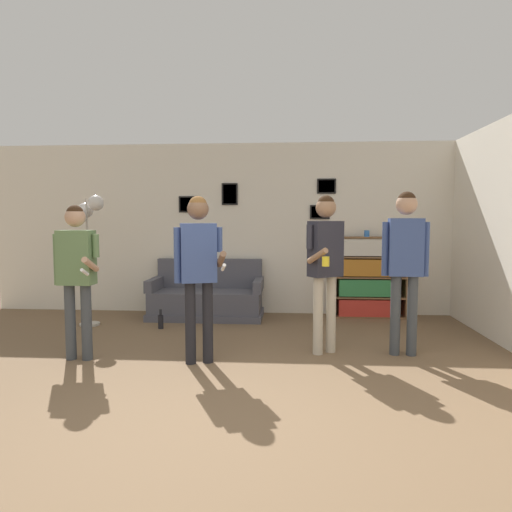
% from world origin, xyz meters
% --- Properties ---
extents(ground_plane, '(20.00, 20.00, 0.00)m').
position_xyz_m(ground_plane, '(0.00, 0.00, 0.00)').
color(ground_plane, brown).
extents(wall_back, '(8.56, 0.08, 2.70)m').
position_xyz_m(wall_back, '(0.00, 4.20, 1.35)').
color(wall_back, silver).
rests_on(wall_back, ground_plane).
extents(couch, '(1.72, 0.80, 0.88)m').
position_xyz_m(couch, '(-0.69, 3.78, 0.29)').
color(couch, '#4C4C56').
rests_on(couch, ground_plane).
extents(bookshelf, '(1.11, 0.30, 1.24)m').
position_xyz_m(bookshelf, '(1.79, 3.98, 0.62)').
color(bookshelf, brown).
rests_on(bookshelf, ground_plane).
extents(floor_lamp, '(0.43, 0.46, 1.84)m').
position_xyz_m(floor_lamp, '(-2.26, 3.12, 1.49)').
color(floor_lamp, '#ADA89E').
rests_on(floor_lamp, ground_plane).
extents(person_player_foreground_left, '(0.50, 0.45, 1.65)m').
position_xyz_m(person_player_foreground_left, '(-1.68, 1.56, 1.01)').
color(person_player_foreground_left, '#3D4247').
rests_on(person_player_foreground_left, ground_plane).
extents(person_player_foreground_center, '(0.57, 0.43, 1.74)m').
position_xyz_m(person_player_foreground_center, '(-0.37, 1.54, 1.08)').
color(person_player_foreground_center, black).
rests_on(person_player_foreground_center, ground_plane).
extents(person_watcher_holding_cup, '(0.43, 0.58, 1.77)m').
position_xyz_m(person_watcher_holding_cup, '(0.97, 2.00, 1.10)').
color(person_watcher_holding_cup, '#B7AD99').
rests_on(person_watcher_holding_cup, ground_plane).
extents(person_spectator_near_bookshelf, '(0.50, 0.23, 1.80)m').
position_xyz_m(person_spectator_near_bookshelf, '(1.83, 1.98, 1.12)').
color(person_spectator_near_bookshelf, '#3D4247').
rests_on(person_spectator_near_bookshelf, ground_plane).
extents(bottle_on_floor, '(0.07, 0.07, 0.27)m').
position_xyz_m(bottle_on_floor, '(-1.19, 2.98, 0.10)').
color(bottle_on_floor, black).
rests_on(bottle_on_floor, ground_plane).
extents(drinking_cup, '(0.08, 0.08, 0.10)m').
position_xyz_m(drinking_cup, '(1.75, 3.98, 1.29)').
color(drinking_cup, blue).
rests_on(drinking_cup, bookshelf).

